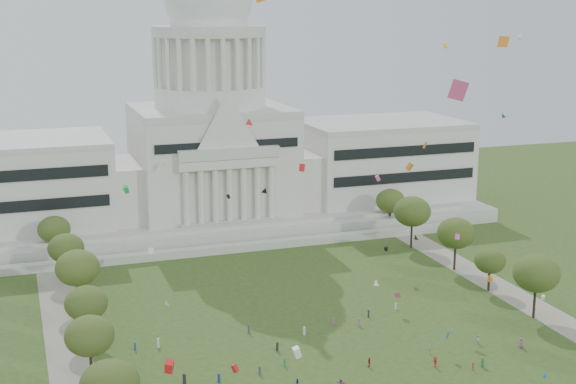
% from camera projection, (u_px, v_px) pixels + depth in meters
% --- Properties ---
extents(capitol, '(160.00, 64.50, 91.30)m').
position_uv_depth(capitol, '(212.00, 148.00, 235.02)').
color(capitol, beige).
rests_on(capitol, ground).
extents(path_left, '(8.00, 160.00, 0.04)m').
position_uv_depth(path_left, '(69.00, 355.00, 147.79)').
color(path_left, gray).
rests_on(path_left, ground).
extents(path_right, '(8.00, 160.00, 0.04)m').
position_uv_depth(path_right, '(514.00, 295.00, 178.32)').
color(path_right, gray).
rests_on(path_right, ground).
extents(row_tree_l_2, '(8.42, 8.42, 11.97)m').
position_uv_depth(row_tree_l_2, '(89.00, 336.00, 135.13)').
color(row_tree_l_2, black).
rests_on(row_tree_l_2, ground).
extents(row_tree_r_2, '(9.55, 9.55, 13.58)m').
position_uv_depth(row_tree_r_2, '(537.00, 273.00, 163.36)').
color(row_tree_r_2, black).
rests_on(row_tree_r_2, ground).
extents(row_tree_l_3, '(8.12, 8.12, 11.55)m').
position_uv_depth(row_tree_l_3, '(86.00, 303.00, 150.80)').
color(row_tree_l_3, black).
rests_on(row_tree_l_3, ground).
extents(row_tree_r_3, '(7.01, 7.01, 9.98)m').
position_uv_depth(row_tree_r_3, '(490.00, 261.00, 179.72)').
color(row_tree_r_3, black).
rests_on(row_tree_r_3, ground).
extents(row_tree_l_4, '(9.29, 9.29, 13.21)m').
position_uv_depth(row_tree_l_4, '(78.00, 268.00, 167.57)').
color(row_tree_l_4, black).
rests_on(row_tree_l_4, ground).
extents(row_tree_r_4, '(9.19, 9.19, 13.06)m').
position_uv_depth(row_tree_r_4, '(456.00, 233.00, 193.66)').
color(row_tree_r_4, black).
rests_on(row_tree_r_4, ground).
extents(row_tree_l_5, '(8.33, 8.33, 11.85)m').
position_uv_depth(row_tree_l_5, '(66.00, 248.00, 184.55)').
color(row_tree_l_5, black).
rests_on(row_tree_l_5, ground).
extents(row_tree_r_5, '(9.82, 9.82, 13.96)m').
position_uv_depth(row_tree_r_5, '(412.00, 211.00, 211.67)').
color(row_tree_r_5, black).
rests_on(row_tree_r_5, ground).
extents(row_tree_l_6, '(8.19, 8.19, 11.64)m').
position_uv_depth(row_tree_l_6, '(54.00, 229.00, 200.75)').
color(row_tree_l_6, black).
rests_on(row_tree_l_6, ground).
extents(row_tree_r_6, '(8.42, 8.42, 11.97)m').
position_uv_depth(row_tree_r_6, '(390.00, 201.00, 229.30)').
color(row_tree_r_6, black).
rests_on(row_tree_r_6, ground).
extents(person_0, '(1.09, 0.96, 1.88)m').
position_uv_depth(person_0, '(521.00, 343.00, 150.76)').
color(person_0, '#994C8C').
rests_on(person_0, ground).
extents(person_2, '(1.02, 0.78, 1.86)m').
position_uv_depth(person_2, '(479.00, 339.00, 152.45)').
color(person_2, silver).
rests_on(person_2, ground).
extents(person_3, '(0.99, 1.40, 1.96)m').
position_uv_depth(person_3, '(435.00, 362.00, 142.67)').
color(person_3, '#B21E1E').
rests_on(person_3, ground).
extents(person_4, '(0.68, 1.10, 1.77)m').
position_uv_depth(person_4, '(369.00, 362.00, 142.73)').
color(person_4, '#B21E1E').
rests_on(person_4, ground).
extents(person_5, '(1.61, 1.44, 1.68)m').
position_uv_depth(person_5, '(341.00, 384.00, 134.73)').
color(person_5, '#994C8C').
rests_on(person_5, ground).
extents(person_8, '(0.82, 0.66, 1.46)m').
position_uv_depth(person_8, '(297.00, 383.00, 135.28)').
color(person_8, navy).
rests_on(person_8, ground).
extents(person_9, '(0.72, 1.02, 1.44)m').
position_uv_depth(person_9, '(473.00, 366.00, 141.45)').
color(person_9, '#B21E1E').
rests_on(person_9, ground).
extents(person_10, '(0.71, 0.92, 1.40)m').
position_uv_depth(person_10, '(429.00, 350.00, 148.32)').
color(person_10, silver).
rests_on(person_10, ground).
extents(distant_crowd, '(61.07, 37.64, 1.94)m').
position_uv_depth(distant_crowd, '(268.00, 363.00, 142.62)').
color(distant_crowd, '#B21E1E').
rests_on(distant_crowd, ground).
extents(kite_swarm, '(82.77, 98.60, 62.65)m').
position_uv_depth(kite_swarm, '(365.00, 201.00, 136.90)').
color(kite_swarm, yellow).
rests_on(kite_swarm, ground).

